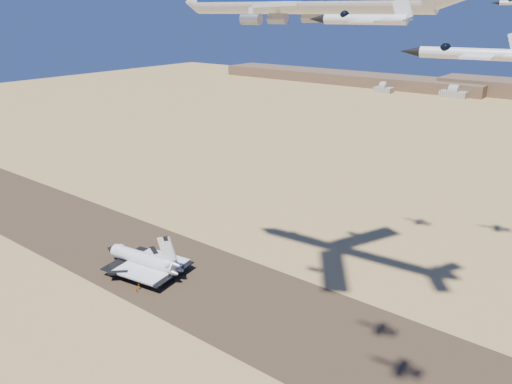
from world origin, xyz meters
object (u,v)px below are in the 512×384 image
Objects in this scene: crew_b at (139,287)px; carrier_747 at (294,1)px; chase_jet_c at (468,53)px; crew_a at (138,284)px; crew_c at (137,290)px; shuttle at (144,260)px; chase_jet_b at (362,19)px.

carrier_747 is at bearing -107.30° from crew_b.
crew_b is at bearing 153.52° from chase_jet_c.
crew_c is (2.74, -3.06, 0.00)m from crew_a.
crew_c is at bearing 158.74° from crew_b.
crew_b is 1.09× the size of crew_c.
crew_c is at bearing -58.60° from shuttle.
carrier_747 reaches higher than shuttle.
crew_b is at bearing -100.15° from crew_a.
chase_jet_b is at bearing -131.85° from crew_c.
carrier_747 reaches higher than chase_jet_b.
crew_a is at bearing -59.45° from shuttle.
crew_a is 137.08m from chase_jet_b.
carrier_747 reaches higher than crew_c.
chase_jet_b is (96.43, -27.59, 93.44)m from crew_a.
crew_b is 0.11× the size of chase_jet_b.
shuttle is 21.60× the size of crew_c.
carrier_747 is 52.02× the size of crew_a.
shuttle is 141.53m from chase_jet_b.
crew_a is 0.12× the size of chase_jet_c.
shuttle is 2.26× the size of chase_jet_b.
chase_jet_b is at bearing -27.52° from shuttle.
crew_a is at bearing 10.88° from crew_b.
chase_jet_c reaches higher than shuttle.
chase_jet_c is at bearing -49.75° from carrier_747.
carrier_747 is at bearing 9.99° from shuttle.
chase_jet_b is (94.73, -26.58, 93.37)m from crew_b.
crew_a is 152.72m from chase_jet_c.
chase_jet_b reaches higher than crew_a.
carrier_747 is 6.47× the size of chase_jet_c.
crew_a is at bearing 14.68° from crew_c.
crew_b is 2.30m from crew_c.
chase_jet_b is (103.45, -36.36, 89.48)m from shuttle.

